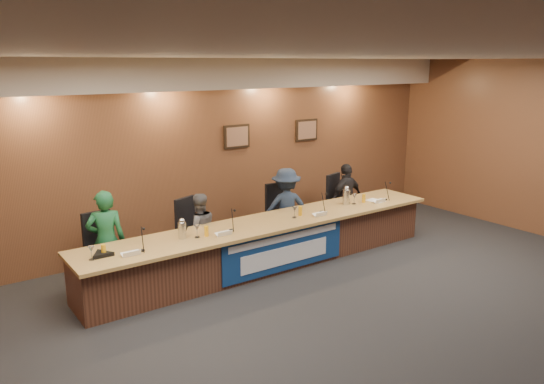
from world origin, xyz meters
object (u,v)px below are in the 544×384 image
(carafe_left, at_px, (182,230))
(carafe_right, at_px, (346,197))
(office_chair_d, at_px, (342,206))
(dais_body, at_px, (269,244))
(panelist_a, at_px, (106,241))
(office_chair_a, at_px, (105,255))
(panelist_d, at_px, (346,198))
(banner, at_px, (285,250))
(office_chair_c, at_px, (283,218))
(office_chair_b, at_px, (196,236))
(panelist_b, at_px, (199,231))
(speakerphone, at_px, (102,254))
(panelist_c, at_px, (286,208))

(carafe_left, bearing_deg, carafe_right, 0.45)
(office_chair_d, relative_size, carafe_left, 2.07)
(dais_body, bearing_deg, carafe_left, -179.36)
(panelist_a, distance_m, office_chair_a, 0.26)
(panelist_a, height_order, office_chair_d, panelist_a)
(dais_body, relative_size, panelist_d, 4.58)
(banner, height_order, carafe_right, carafe_right)
(dais_body, xyz_separation_m, office_chair_c, (0.77, 0.69, 0.13))
(office_chair_b, distance_m, office_chair_d, 3.11)
(office_chair_c, bearing_deg, panelist_b, -173.56)
(carafe_left, relative_size, speakerphone, 0.73)
(panelist_a, relative_size, office_chair_a, 3.01)
(office_chair_d, height_order, speakerphone, speakerphone)
(panelist_b, height_order, office_chair_b, panelist_b)
(carafe_right, bearing_deg, dais_body, -179.71)
(banner, xyz_separation_m, panelist_b, (-0.92, 1.00, 0.22))
(office_chair_d, bearing_deg, dais_body, -179.93)
(panelist_a, relative_size, carafe_right, 5.64)
(panelist_c, relative_size, speakerphone, 4.33)
(office_chair_d, bearing_deg, office_chair_c, 162.66)
(speakerphone, bearing_deg, panelist_a, 67.33)
(banner, relative_size, carafe_left, 9.48)
(dais_body, bearing_deg, panelist_b, 147.44)
(panelist_a, relative_size, office_chair_d, 3.01)
(dais_body, xyz_separation_m, panelist_c, (0.77, 0.59, 0.34))
(panelist_b, bearing_deg, office_chair_d, -167.74)
(dais_body, height_order, carafe_left, carafe_left)
(dais_body, distance_m, panelist_b, 1.12)
(office_chair_d, height_order, carafe_right, carafe_right)
(dais_body, distance_m, panelist_d, 2.29)
(dais_body, xyz_separation_m, office_chair_a, (-2.36, 0.69, 0.13))
(office_chair_b, relative_size, speakerphone, 1.50)
(speakerphone, bearing_deg, carafe_left, 2.11)
(panelist_c, height_order, panelist_d, panelist_c)
(carafe_left, bearing_deg, banner, -14.94)
(panelist_b, distance_m, panelist_c, 1.69)
(banner, distance_m, panelist_c, 1.30)
(office_chair_c, relative_size, speakerphone, 1.50)
(dais_body, xyz_separation_m, panelist_b, (-0.92, 0.59, 0.25))
(panelist_b, bearing_deg, office_chair_c, -166.19)
(panelist_d, height_order, carafe_right, panelist_d)
(panelist_d, distance_m, carafe_right, 0.83)
(panelist_c, height_order, office_chair_a, panelist_c)
(banner, xyz_separation_m, office_chair_a, (-2.36, 1.10, 0.10))
(banner, distance_m, office_chair_a, 2.61)
(office_chair_a, relative_size, speakerphone, 1.50)
(banner, height_order, office_chair_d, banner)
(panelist_d, relative_size, office_chair_c, 2.73)
(office_chair_a, bearing_deg, dais_body, -22.30)
(carafe_left, relative_size, carafe_right, 0.91)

